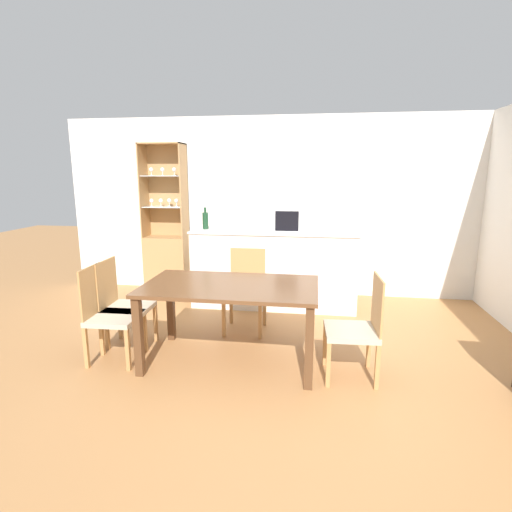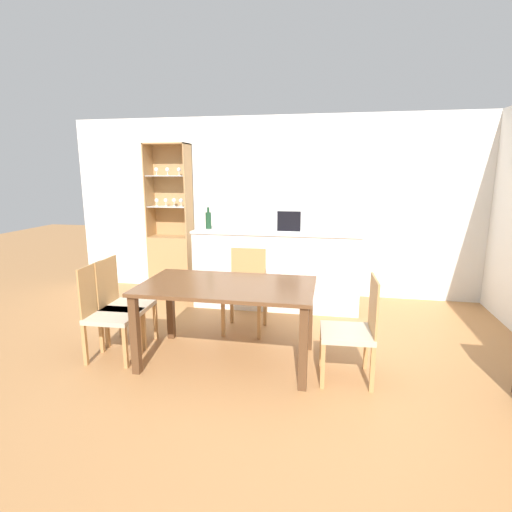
% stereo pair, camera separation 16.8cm
% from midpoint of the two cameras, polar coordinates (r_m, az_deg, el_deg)
% --- Properties ---
extents(ground_plane, '(18.00, 18.00, 0.00)m').
position_cam_midpoint_polar(ground_plane, '(3.65, 1.02, -17.16)').
color(ground_plane, '#B27A47').
extents(wall_back, '(6.80, 0.06, 2.55)m').
position_cam_midpoint_polar(wall_back, '(5.83, 4.52, 6.98)').
color(wall_back, white).
rests_on(wall_back, ground_plane).
extents(kitchen_counter, '(2.17, 0.55, 1.03)m').
position_cam_midpoint_polar(kitchen_counter, '(5.29, 1.65, -1.85)').
color(kitchen_counter, white).
rests_on(kitchen_counter, ground_plane).
extents(display_cabinet, '(0.63, 0.34, 2.18)m').
position_cam_midpoint_polar(display_cabinet, '(6.16, -13.37, 0.88)').
color(display_cabinet, tan).
rests_on(display_cabinet, ground_plane).
extents(dining_table, '(1.60, 0.91, 0.76)m').
position_cam_midpoint_polar(dining_table, '(3.73, -4.95, -5.58)').
color(dining_table, brown).
rests_on(dining_table, ground_plane).
extents(dining_chair_side_left_far, '(0.45, 0.45, 0.92)m').
position_cam_midpoint_polar(dining_chair_side_left_far, '(4.31, -19.50, -6.67)').
color(dining_chair_side_left_far, '#C1B299').
rests_on(dining_chair_side_left_far, ground_plane).
extents(dining_chair_side_right_near, '(0.46, 0.46, 0.92)m').
position_cam_midpoint_polar(dining_chair_side_right_near, '(3.58, 12.91, -10.06)').
color(dining_chair_side_right_near, '#C1B299').
rests_on(dining_chair_side_right_near, ground_plane).
extents(dining_chair_side_left_near, '(0.45, 0.45, 0.92)m').
position_cam_midpoint_polar(dining_chair_side_left_near, '(4.08, -21.30, -7.83)').
color(dining_chair_side_left_near, '#C1B299').
rests_on(dining_chair_side_left_near, ground_plane).
extents(dining_chair_head_far, '(0.44, 0.44, 0.92)m').
position_cam_midpoint_polar(dining_chair_head_far, '(4.53, -2.55, -5.07)').
color(dining_chair_head_far, '#C1B299').
rests_on(dining_chair_head_far, ground_plane).
extents(microwave, '(0.46, 0.36, 0.29)m').
position_cam_midpoint_polar(microwave, '(5.19, 4.35, 5.21)').
color(microwave, silver).
rests_on(microwave, kitchen_counter).
extents(wine_bottle, '(0.08, 0.08, 0.29)m').
position_cam_midpoint_polar(wine_bottle, '(5.39, -8.13, 5.09)').
color(wine_bottle, '#193D23').
rests_on(wine_bottle, kitchen_counter).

